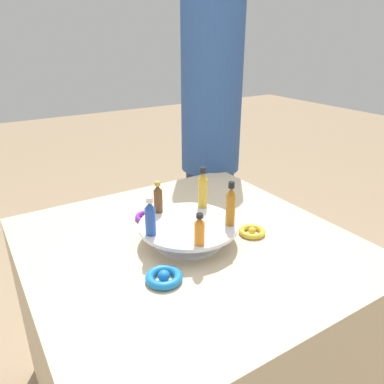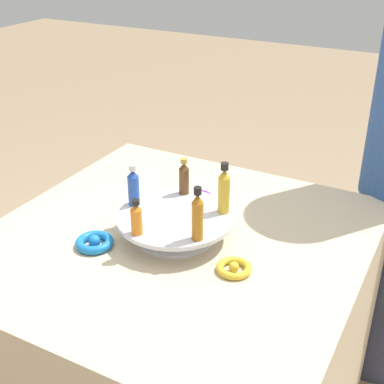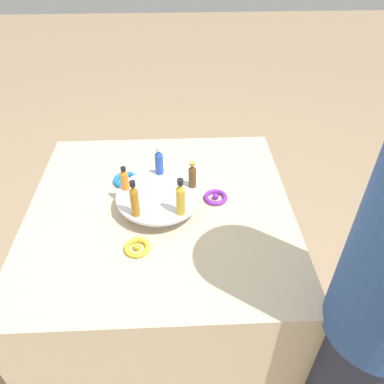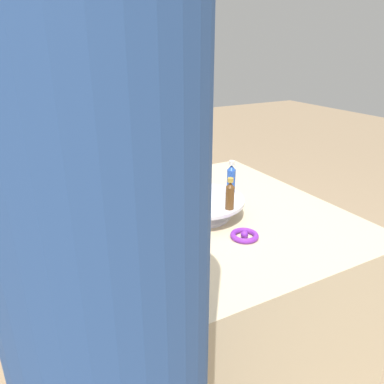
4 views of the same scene
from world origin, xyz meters
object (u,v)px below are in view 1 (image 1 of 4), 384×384
object	(u,v)px
bottle_orange	(199,230)
ribbon_bow_purple	(148,217)
bottle_amber	(231,205)
display_stand	(188,230)
bottle_gold	(203,189)
person_figure	(211,140)
bottle_brown	(158,198)
bottle_blue	(150,218)
ribbon_bow_blue	(164,277)
ribbon_bow_gold	(252,232)

from	to	relation	value
bottle_orange	ribbon_bow_purple	world-z (taller)	bottle_orange
bottle_amber	display_stand	bearing A→B (deg)	54.50
bottle_gold	person_figure	world-z (taller)	person_figure
bottle_brown	bottle_amber	distance (m)	0.25
bottle_gold	bottle_blue	distance (m)	0.25
bottle_brown	bottle_orange	world-z (taller)	bottle_brown
bottle_orange	bottle_gold	bearing A→B (deg)	-35.50
bottle_blue	ribbon_bow_blue	bearing A→B (deg)	166.41
bottle_gold	bottle_orange	distance (m)	0.25
bottle_blue	ribbon_bow_purple	distance (m)	0.26
bottle_gold	display_stand	bearing A→B (deg)	126.50
bottle_gold	ribbon_bow_blue	size ratio (longest dim) A/B	1.42
person_figure	bottle_amber	bearing A→B (deg)	9.41
display_stand	bottle_gold	distance (m)	0.16
display_stand	bottle_orange	bearing A→B (deg)	162.50
ribbon_bow_blue	bottle_amber	bearing A→B (deg)	-76.16
bottle_blue	person_figure	size ratio (longest dim) A/B	0.07
ribbon_bow_blue	bottle_brown	bearing A→B (deg)	-24.84
ribbon_bow_gold	bottle_amber	bearing A→B (deg)	92.55
ribbon_bow_blue	ribbon_bow_gold	xyz separation A→B (m)	(0.07, -0.37, -0.00)
display_stand	ribbon_bow_gold	world-z (taller)	display_stand
ribbon_bow_purple	ribbon_bow_gold	world-z (taller)	ribbon_bow_gold
ribbon_bow_purple	ribbon_bow_gold	xyz separation A→B (m)	(-0.29, -0.25, 0.00)
bottle_amber	ribbon_bow_purple	size ratio (longest dim) A/B	1.57
bottle_blue	ribbon_bow_blue	xyz separation A→B (m)	(-0.14, 0.03, -0.11)
bottle_blue	bottle_brown	bearing A→B (deg)	-35.50
bottle_blue	bottle_amber	world-z (taller)	bottle_amber
bottle_amber	person_figure	xyz separation A→B (m)	(0.69, -0.40, -0.01)
ribbon_bow_gold	bottle_gold	bearing A→B (deg)	34.10
ribbon_bow_blue	person_figure	bearing A→B (deg)	-41.66
display_stand	bottle_blue	world-z (taller)	bottle_blue
display_stand	person_figure	size ratio (longest dim) A/B	0.18
display_stand	ribbon_bow_gold	size ratio (longest dim) A/B	3.56
bottle_amber	ribbon_bow_blue	size ratio (longest dim) A/B	1.41
bottle_brown	bottle_blue	size ratio (longest dim) A/B	0.91
bottle_brown	ribbon_bow_gold	distance (m)	0.34
bottle_orange	ribbon_bow_blue	xyz separation A→B (m)	(-0.02, 0.13, -0.10)
ribbon_bow_blue	bottle_gold	bearing A→B (deg)	-50.76
bottle_brown	bottle_amber	size ratio (longest dim) A/B	0.76
bottle_blue	bottle_amber	bearing A→B (deg)	-107.50
bottle_orange	ribbon_bow_purple	distance (m)	0.36
ribbon_bow_gold	person_figure	size ratio (longest dim) A/B	0.05
bottle_gold	bottle_orange	size ratio (longest dim) A/B	1.50
bottle_amber	ribbon_bow_gold	xyz separation A→B (m)	(0.00, -0.10, -0.12)
ribbon_bow_purple	bottle_orange	bearing A→B (deg)	-179.68
bottle_amber	bottle_brown	bearing A→B (deg)	36.50
bottle_amber	person_figure	world-z (taller)	person_figure
bottle_blue	person_figure	bearing A→B (deg)	-46.09
bottle_blue	ribbon_bow_blue	world-z (taller)	bottle_blue
bottle_brown	person_figure	xyz separation A→B (m)	(0.49, -0.55, 0.01)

